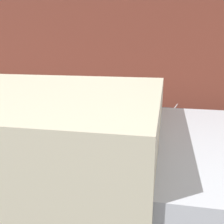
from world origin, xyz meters
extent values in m
plane|color=#2D2D30|center=(0.00, 0.00, 0.00)|extent=(80.00, 80.00, 0.00)
cube|color=#9E998E|center=(0.00, 1.75, 0.00)|extent=(36.00, 3.50, 0.01)
cube|color=brown|center=(0.00, 5.20, 2.59)|extent=(36.00, 0.50, 5.19)
torus|color=black|center=(-1.40, 1.03, 0.34)|extent=(0.67, 0.30, 0.68)
torus|color=black|center=(-0.17, 1.46, 0.36)|extent=(0.73, 0.36, 0.73)
cylinder|color=silver|center=(-0.78, 1.24, 0.38)|extent=(1.18, 0.46, 0.06)
cube|color=#99999E|center=(-0.71, 1.27, 0.34)|extent=(0.37, 0.31, 0.28)
ellipsoid|color=#197A38|center=(-0.86, 1.22, 0.62)|extent=(0.48, 0.32, 0.20)
ellipsoid|color=#197A38|center=(-0.22, 1.44, 0.42)|extent=(0.47, 0.31, 0.10)
cube|color=black|center=(-0.52, 1.34, 0.56)|extent=(0.33, 0.28, 0.08)
cylinder|color=silver|center=(-1.36, 1.04, 0.65)|extent=(0.06, 0.06, 0.62)
cylinder|color=silver|center=(-1.36, 1.04, 1.01)|extent=(0.22, 0.56, 0.03)
sphere|color=white|center=(-1.45, 1.01, 0.83)|extent=(0.11, 0.11, 0.11)
cylinder|color=silver|center=(-0.43, 1.21, 0.26)|extent=(0.54, 0.24, 0.06)
torus|color=black|center=(2.07, 0.78, 0.34)|extent=(0.68, 0.15, 0.68)
torus|color=black|center=(0.78, 0.92, 0.36)|extent=(0.74, 0.21, 0.73)
cylinder|color=silver|center=(1.43, 0.85, 0.38)|extent=(1.23, 0.19, 0.06)
cube|color=#99999E|center=(1.35, 0.86, 0.34)|extent=(0.34, 0.25, 0.28)
ellipsoid|color=red|center=(1.51, 0.84, 0.62)|extent=(0.46, 0.24, 0.20)
ellipsoid|color=red|center=(0.83, 0.92, 0.42)|extent=(0.46, 0.23, 0.10)
cube|color=black|center=(1.15, 0.88, 0.56)|extent=(0.30, 0.23, 0.08)
cylinder|color=silver|center=(2.03, 0.78, 0.65)|extent=(0.05, 0.05, 0.62)
cylinder|color=silver|center=(2.03, 0.78, 1.01)|extent=(0.10, 0.58, 0.03)
sphere|color=white|center=(2.13, 0.77, 0.83)|extent=(0.11, 0.11, 0.11)
cylinder|color=silver|center=(1.12, 1.04, 0.26)|extent=(0.55, 0.12, 0.06)
cylinder|color=black|center=(2.57, -2.60, 0.45)|extent=(0.92, 0.35, 0.90)
cube|color=red|center=(-0.23, -2.66, 1.39)|extent=(3.59, 0.28, 0.44)
camera|label=1|loc=(2.27, -6.17, 2.61)|focal=42.98mm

